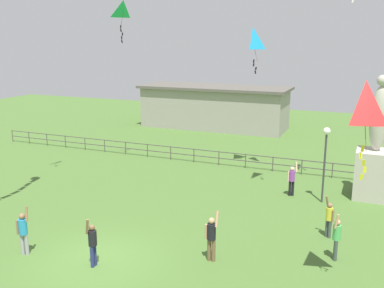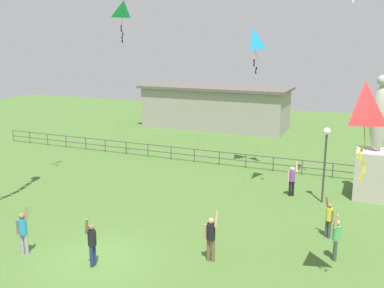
% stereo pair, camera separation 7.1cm
% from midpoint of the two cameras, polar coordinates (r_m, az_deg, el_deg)
% --- Properties ---
extents(ground_plane, '(80.00, 80.00, 0.00)m').
position_cam_midpoint_polar(ground_plane, '(17.28, -12.47, -14.70)').
color(ground_plane, '#476B2D').
extents(statue_monument, '(1.85, 1.85, 6.41)m').
position_cam_midpoint_polar(statue_monument, '(24.36, 22.73, -2.18)').
color(statue_monument, '#B2AD9E').
rests_on(statue_monument, ground_plane).
extents(lamppost, '(0.36, 0.36, 3.89)m').
position_cam_midpoint_polar(lamppost, '(22.60, 17.02, -0.45)').
color(lamppost, '#38383D').
rests_on(lamppost, ground_plane).
extents(person_0, '(0.30, 0.50, 1.90)m').
position_cam_midpoint_polar(person_0, '(17.40, 18.29, -11.40)').
color(person_0, '#3F4C47').
rests_on(person_0, ground_plane).
extents(person_1, '(0.54, 0.31, 1.99)m').
position_cam_midpoint_polar(person_1, '(18.10, -21.34, -10.51)').
color(person_1, '#99999E').
rests_on(person_1, ground_plane).
extents(person_2, '(0.53, 0.33, 2.02)m').
position_cam_midpoint_polar(person_2, '(16.46, 2.44, -11.91)').
color(person_2, brown).
rests_on(person_2, ground_plane).
extents(person_3, '(0.43, 0.41, 1.79)m').
position_cam_midpoint_polar(person_3, '(19.19, 17.42, -9.13)').
color(person_3, '#3F4C47').
rests_on(person_3, ground_plane).
extents(person_5, '(0.30, 0.49, 1.90)m').
position_cam_midpoint_polar(person_5, '(16.52, -13.02, -12.39)').
color(person_5, navy).
rests_on(person_5, ground_plane).
extents(person_6, '(0.51, 0.31, 1.88)m').
position_cam_midpoint_polar(person_6, '(23.64, 12.86, -4.45)').
color(person_6, black).
rests_on(person_6, ground_plane).
extents(kite_1, '(0.93, 1.12, 2.87)m').
position_cam_midpoint_polar(kite_1, '(13.84, 21.49, 4.43)').
color(kite_1, red).
extents(kite_2, '(0.97, 1.02, 2.72)m').
position_cam_midpoint_polar(kite_2, '(27.17, 7.87, 13.30)').
color(kite_2, '#198CD1').
extents(kite_5, '(0.92, 1.09, 2.50)m').
position_cam_midpoint_polar(kite_5, '(28.02, -9.03, 16.82)').
color(kite_5, '#1EB759').
extents(waterfront_railing, '(36.00, 0.06, 0.95)m').
position_cam_midpoint_polar(waterfront_railing, '(28.89, 3.14, -1.52)').
color(waterfront_railing, '#4C4742').
rests_on(waterfront_railing, ground_plane).
extents(pavilion_building, '(13.95, 5.07, 3.93)m').
position_cam_midpoint_polar(pavilion_building, '(41.19, 2.88, 4.88)').
color(pavilion_building, gray).
rests_on(pavilion_building, ground_plane).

